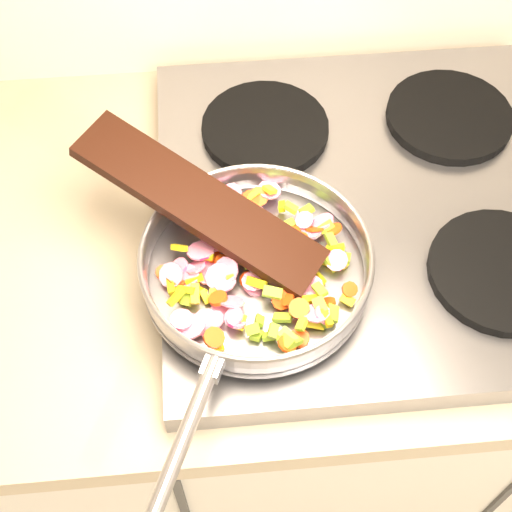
{
  "coord_description": "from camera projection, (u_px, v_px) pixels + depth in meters",
  "views": [
    {
      "loc": [
        -0.92,
        1.06,
        1.72
      ],
      "look_at": [
        -0.88,
        1.54,
        1.0
      ],
      "focal_mm": 50.0,
      "sensor_mm": 36.0,
      "label": 1
    }
  ],
  "objects": [
    {
      "name": "grate_br",
      "position": [
        449.0,
        116.0,
        1.08
      ],
      "size": [
        0.19,
        0.19,
        0.02
      ],
      "primitive_type": "cylinder",
      "color": "black",
      "rests_on": "cooktop"
    },
    {
      "name": "grate_bl",
      "position": [
        265.0,
        128.0,
        1.06
      ],
      "size": [
        0.19,
        0.19,
        0.02
      ],
      "primitive_type": "cylinder",
      "color": "black",
      "rests_on": "cooktop"
    },
    {
      "name": "cooktop",
      "position": [
        372.0,
        207.0,
        1.01
      ],
      "size": [
        0.6,
        0.6,
        0.04
      ],
      "primitive_type": "cube",
      "color": "#939399",
      "rests_on": "counter_top"
    },
    {
      "name": "vegetable_heap",
      "position": [
        254.0,
        267.0,
        0.89
      ],
      "size": [
        0.25,
        0.27,
        0.05
      ],
      "color": "#F04510",
      "rests_on": "saute_pan"
    },
    {
      "name": "grate_fl",
      "position": [
        286.0,
        288.0,
        0.91
      ],
      "size": [
        0.19,
        0.19,
        0.02
      ],
      "primitive_type": "cylinder",
      "color": "black",
      "rests_on": "cooktop"
    },
    {
      "name": "grate_fr",
      "position": [
        501.0,
        271.0,
        0.92
      ],
      "size": [
        0.19,
        0.19,
        0.02
      ],
      "primitive_type": "cylinder",
      "color": "black",
      "rests_on": "cooktop"
    },
    {
      "name": "wooden_spatula",
      "position": [
        200.0,
        203.0,
        0.89
      ],
      "size": [
        0.32,
        0.26,
        0.09
      ],
      "primitive_type": "cube",
      "rotation": [
        0.0,
        -0.23,
        2.52
      ],
      "color": "black",
      "rests_on": "saute_pan"
    },
    {
      "name": "saute_pan",
      "position": [
        255.0,
        265.0,
        0.88
      ],
      "size": [
        0.32,
        0.47,
        0.05
      ],
      "rotation": [
        0.0,
        0.0,
        -0.41
      ],
      "color": "#9E9EA5",
      "rests_on": "grate_fl"
    }
  ]
}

